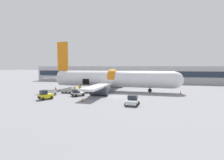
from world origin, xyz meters
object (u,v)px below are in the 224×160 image
at_px(baggage_tug_lead, 77,93).
at_px(ground_crew_loader_b, 105,89).
at_px(baggage_cart_loading, 89,90).
at_px(suitcase_on_tarmac_upright, 100,92).
at_px(baggage_cart_queued, 68,91).
at_px(ground_crew_supervisor, 80,88).
at_px(ground_crew_driver, 107,88).
at_px(airplane, 111,79).
at_px(baggage_tug_mid, 132,101).
at_px(ground_crew_loader_a, 75,90).
at_px(baggage_cart_empty, 49,93).
at_px(baggage_tug_rear, 45,96).

xyz_separation_m(baggage_tug_lead, ground_crew_loader_b, (4.28, 5.16, 0.36)).
bearing_deg(baggage_cart_loading, suitcase_on_tarmac_upright, 20.76).
bearing_deg(baggage_cart_queued, ground_crew_supervisor, 50.74).
height_order(baggage_cart_queued, ground_crew_loader_b, ground_crew_loader_b).
height_order(ground_crew_loader_b, ground_crew_driver, ground_crew_driver).
height_order(airplane, baggage_tug_mid, airplane).
xyz_separation_m(airplane, ground_crew_loader_a, (-6.14, -7.33, -1.96)).
xyz_separation_m(ground_crew_driver, ground_crew_supervisor, (-6.46, -1.01, -0.01)).
relative_size(baggage_cart_empty, suitcase_on_tarmac_upright, 5.94).
relative_size(baggage_tug_mid, baggage_cart_loading, 0.61).
xyz_separation_m(baggage_tug_rear, ground_crew_loader_b, (8.36, 10.00, 0.22)).
xyz_separation_m(baggage_tug_mid, ground_crew_supervisor, (-14.18, 11.25, 0.29)).
distance_m(baggage_tug_mid, ground_crew_loader_a, 15.50).
height_order(baggage_cart_loading, ground_crew_loader_b, ground_crew_loader_b).
height_order(baggage_cart_queued, baggage_cart_empty, baggage_cart_empty).
bearing_deg(baggage_cart_empty, ground_crew_driver, 33.33).
bearing_deg(baggage_tug_mid, baggage_cart_empty, 163.94).
bearing_deg(ground_crew_supervisor, airplane, 27.94).
height_order(baggage_cart_queued, ground_crew_loader_a, ground_crew_loader_a).
bearing_deg(ground_crew_supervisor, ground_crew_loader_b, -3.50).
distance_m(baggage_tug_rear, suitcase_on_tarmac_upright, 12.51).
height_order(baggage_tug_mid, baggage_cart_loading, baggage_tug_mid).
height_order(baggage_tug_lead, ground_crew_loader_b, ground_crew_loader_b).
distance_m(airplane, ground_crew_supervisor, 7.90).
bearing_deg(airplane, ground_crew_driver, -96.57).
distance_m(ground_crew_loader_b, suitcase_on_tarmac_upright, 1.66).
bearing_deg(baggage_tug_lead, suitcase_on_tarmac_upright, 63.08).
bearing_deg(ground_crew_driver, suitcase_on_tarmac_upright, -147.34).
relative_size(baggage_tug_lead, ground_crew_loader_a, 1.58).
relative_size(baggage_tug_mid, ground_crew_loader_a, 1.32).
bearing_deg(baggage_tug_rear, baggage_cart_empty, 116.31).
distance_m(baggage_cart_queued, suitcase_on_tarmac_upright, 7.13).
distance_m(baggage_cart_empty, ground_crew_loader_b, 11.94).
distance_m(baggage_tug_rear, baggage_cart_empty, 4.93).
bearing_deg(baggage_tug_lead, airplane, 62.98).
height_order(baggage_cart_queued, ground_crew_driver, ground_crew_driver).
height_order(baggage_cart_loading, ground_crew_loader_a, ground_crew_loader_a).
bearing_deg(baggage_tug_mid, baggage_cart_queued, 150.61).
height_order(baggage_cart_empty, suitcase_on_tarmac_upright, baggage_cart_empty).
bearing_deg(baggage_cart_empty, baggage_tug_mid, -16.06).
xyz_separation_m(baggage_tug_rear, baggage_cart_empty, (-2.18, 4.41, -0.23)).
xyz_separation_m(baggage_cart_queued, baggage_cart_empty, (-2.33, -3.74, 0.04)).
height_order(baggage_tug_lead, baggage_cart_empty, baggage_tug_lead).
bearing_deg(ground_crew_loader_b, ground_crew_loader_a, -149.77).
height_order(baggage_tug_lead, baggage_tug_rear, baggage_tug_rear).
bearing_deg(baggage_tug_rear, baggage_tug_lead, 49.88).
relative_size(baggage_tug_lead, ground_crew_supervisor, 1.62).
bearing_deg(baggage_tug_rear, baggage_cart_queued, 88.94).
xyz_separation_m(airplane, baggage_tug_lead, (-4.66, -9.13, -2.35)).
distance_m(baggage_tug_mid, baggage_cart_empty, 19.09).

